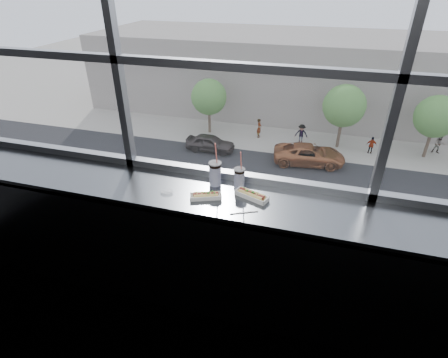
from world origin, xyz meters
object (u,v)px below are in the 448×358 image
(tree_right, at_px, (436,117))
(tree_left, at_px, (209,97))
(car_far_b, at_px, (310,151))
(car_far_a, at_px, (210,140))
(pedestrian_d, at_px, (440,142))
(soda_cup_right, at_px, (239,177))
(hotdog_tray_right, at_px, (252,195))
(loose_straw, at_px, (244,213))
(tree_center, at_px, (344,106))
(car_near_b, at_px, (177,188))
(pedestrian_a, at_px, (259,126))
(car_near_a, at_px, (115,176))
(pedestrian_c, at_px, (372,144))
(wrapper, at_px, (167,192))
(soda_cup_left, at_px, (215,172))
(hotdog_tray_left, at_px, (206,196))
(pedestrian_b, at_px, (301,132))
(car_near_c, at_px, (321,210))

(tree_right, bearing_deg, tree_left, 180.00)
(car_far_b, relative_size, car_far_a, 1.09)
(car_far_b, xyz_separation_m, pedestrian_d, (10.60, 5.06, -0.05))
(soda_cup_right, bearing_deg, hotdog_tray_right, -41.64)
(loose_straw, relative_size, tree_center, 0.04)
(car_near_b, bearing_deg, pedestrian_a, -15.81)
(soda_cup_right, height_order, car_near_b, soda_cup_right)
(pedestrian_a, bearing_deg, tree_left, 91.97)
(pedestrian_a, bearing_deg, loose_straw, -170.12)
(car_near_a, bearing_deg, car_far_a, -30.06)
(pedestrian_c, height_order, tree_left, tree_left)
(tree_left, distance_m, tree_center, 12.12)
(wrapper, bearing_deg, soda_cup_left, 35.40)
(car_near_b, distance_m, tree_center, 16.18)
(loose_straw, height_order, car_far_b, loose_straw)
(hotdog_tray_left, height_order, pedestrian_b, hotdog_tray_left)
(soda_cup_right, relative_size, tree_center, 0.06)
(car_far_b, relative_size, pedestrian_d, 3.09)
(car_near_a, distance_m, pedestrian_c, 21.25)
(loose_straw, height_order, tree_left, loose_straw)
(soda_cup_left, distance_m, tree_right, 30.97)
(wrapper, height_order, pedestrian_d, wrapper)
(pedestrian_d, xyz_separation_m, pedestrian_b, (-11.61, -1.16, 0.06))
(soda_cup_left, relative_size, pedestrian_d, 0.18)
(soda_cup_right, height_order, tree_right, soda_cup_right)
(soda_cup_left, distance_m, car_near_a, 23.27)
(car_near_b, bearing_deg, loose_straw, -154.19)
(hotdog_tray_left, bearing_deg, car_near_a, 105.79)
(soda_cup_right, distance_m, tree_center, 29.44)
(car_near_c, relative_size, car_far_a, 1.00)
(soda_cup_left, distance_m, car_far_b, 26.56)
(loose_straw, height_order, car_near_b, loose_straw)
(wrapper, distance_m, car_far_b, 26.73)
(car_near_a, bearing_deg, loose_straw, -142.82)
(car_near_c, bearing_deg, wrapper, 176.79)
(pedestrian_a, bearing_deg, car_near_c, -152.77)
(hotdog_tray_right, xyz_separation_m, tree_left, (-9.89, 28.24, -8.56))
(soda_cup_right, distance_m, wrapper, 0.57)
(pedestrian_d, bearing_deg, soda_cup_left, -110.47)
(car_near_a, relative_size, car_near_c, 1.13)
(soda_cup_right, distance_m, car_far_a, 27.88)
(loose_straw, relative_size, pedestrian_c, 0.11)
(car_near_a, relative_size, tree_center, 1.17)
(hotdog_tray_left, bearing_deg, loose_straw, -39.84)
(hotdog_tray_right, relative_size, car_far_a, 0.05)
(loose_straw, height_order, pedestrian_c, loose_straw)
(tree_center, xyz_separation_m, tree_right, (7.15, -0.00, -0.21))
(hotdog_tray_right, bearing_deg, wrapper, -148.99)
(car_near_b, bearing_deg, tree_left, 6.96)
(car_far_b, distance_m, pedestrian_c, 6.06)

